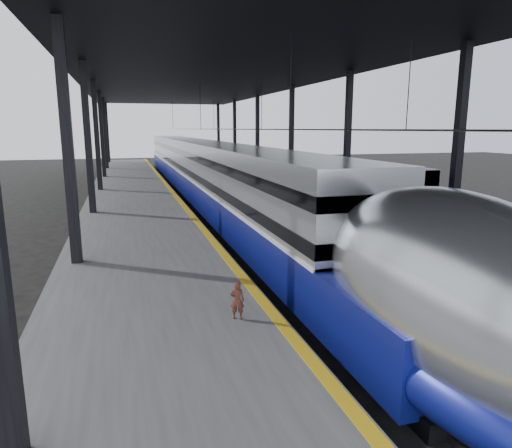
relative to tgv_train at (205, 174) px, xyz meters
name	(u,v)px	position (x,y,z in m)	size (l,w,h in m)	color
ground	(283,328)	(-2.00, -23.40, -2.13)	(160.00, 160.00, 0.00)	black
platform	(134,205)	(-5.50, -3.40, -1.63)	(6.00, 80.00, 1.00)	#4C4C4F
yellow_strip	(176,196)	(-2.70, -3.40, -1.13)	(0.30, 80.00, 0.01)	gold
rails	(249,206)	(2.50, -3.40, -2.05)	(6.52, 80.00, 0.16)	slate
canopy	(211,74)	(-0.10, -3.40, 6.98)	(18.00, 75.00, 9.47)	black
tgv_train	(205,174)	(0.00, 0.00, 0.00)	(3.18, 65.20, 4.56)	silver
second_train	(241,166)	(5.00, 8.36, -0.16)	(2.83, 56.05, 3.90)	navy
child	(237,300)	(-3.62, -24.63, -0.66)	(0.34, 0.23, 0.94)	#50251A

